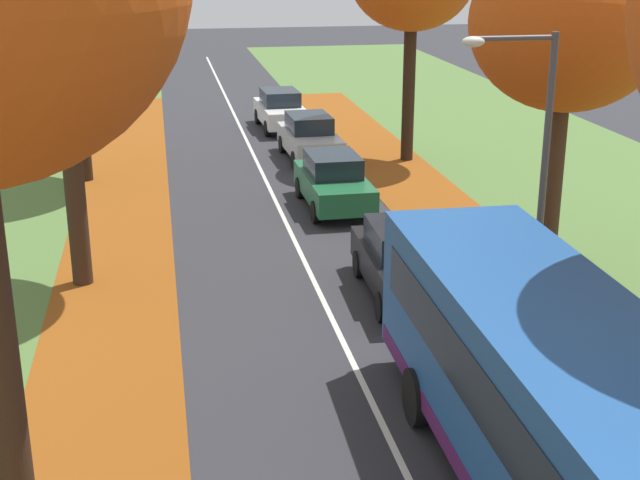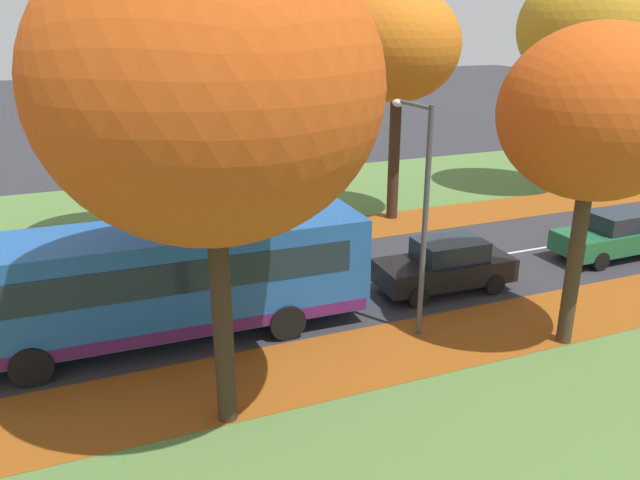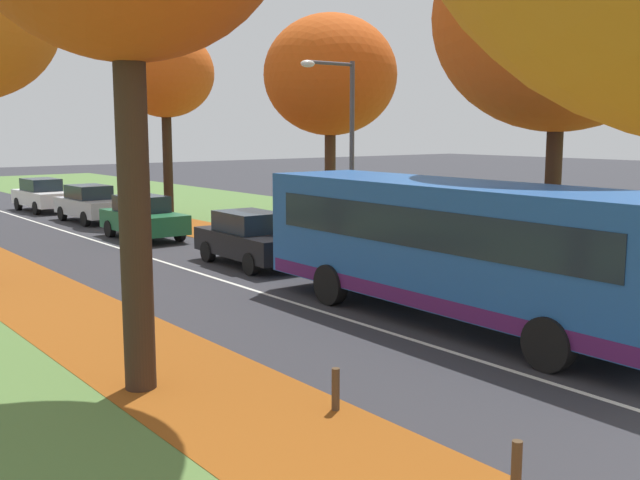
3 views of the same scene
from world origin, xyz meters
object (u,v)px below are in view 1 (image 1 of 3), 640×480
tree_right_mid (569,23)px  streetlamp_right (530,151)px  car_black_lead (405,261)px  car_white_fourth_in_line (281,110)px  car_silver_third_in_line (310,137)px  bus (565,412)px  car_green_following (333,181)px

tree_right_mid → streetlamp_right: size_ratio=1.31×
streetlamp_right → car_black_lead: 4.07m
tree_right_mid → car_white_fourth_in_line: size_ratio=1.85×
car_silver_third_in_line → car_white_fourth_in_line: size_ratio=1.00×
bus → car_green_following: (-0.11, 15.36, -0.89)m
tree_right_mid → streetlamp_right: tree_right_mid is taller
car_green_following → car_silver_third_in_line: (0.34, 6.19, 0.00)m
car_green_following → car_silver_third_in_line: size_ratio=0.99×
bus → car_black_lead: size_ratio=2.45×
car_black_lead → car_green_following: (-0.24, 7.01, 0.00)m
bus → car_black_lead: bearing=89.1°
car_white_fourth_in_line → tree_right_mid: bearing=-76.9°
car_black_lead → car_white_fourth_in_line: size_ratio=1.00×
car_black_lead → car_green_following: 7.01m
streetlamp_right → tree_right_mid: bearing=56.9°
streetlamp_right → car_black_lead: streetlamp_right is taller
car_green_following → car_silver_third_in_line: same height
car_white_fourth_in_line → streetlamp_right: bearing=-84.5°
car_silver_third_in_line → car_white_fourth_in_line: same height
streetlamp_right → car_silver_third_in_line: (-1.73, 15.36, -2.92)m
car_green_following → car_white_fourth_in_line: same height
bus → car_green_following: size_ratio=2.47×
car_black_lead → car_green_following: same height
car_green_following → car_white_fourth_in_line: size_ratio=0.99×
car_white_fourth_in_line → car_green_following: bearing=-90.3°
tree_right_mid → streetlamp_right: 4.42m
streetlamp_right → car_silver_third_in_line: size_ratio=1.41×
car_green_following → tree_right_mid: bearing=-54.7°
streetlamp_right → car_white_fourth_in_line: 21.26m
bus → car_silver_third_in_line: bus is taller
tree_right_mid → car_silver_third_in_line: bearing=107.6°
streetlamp_right → car_silver_third_in_line: streetlamp_right is taller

